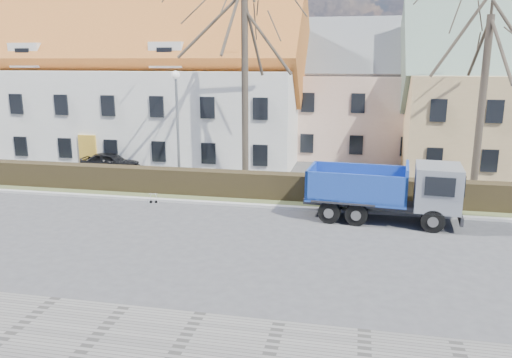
% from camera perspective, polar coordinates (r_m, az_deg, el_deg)
% --- Properties ---
extents(ground, '(120.00, 120.00, 0.00)m').
position_cam_1_polar(ground, '(19.71, -0.99, -7.02)').
color(ground, '#424345').
extents(curb_far, '(80.00, 0.30, 0.12)m').
position_cam_1_polar(curb_far, '(23.97, 1.40, -3.12)').
color(curb_far, '#B2B0AD').
rests_on(curb_far, ground).
extents(grass_strip, '(80.00, 3.00, 0.10)m').
position_cam_1_polar(grass_strip, '(25.49, 2.03, -2.13)').
color(grass_strip, '#49542F').
rests_on(grass_strip, ground).
extents(hedge, '(60.00, 0.90, 1.30)m').
position_cam_1_polar(hedge, '(25.15, 1.97, -0.94)').
color(hedge, black).
rests_on(hedge, ground).
extents(building_white, '(26.80, 10.80, 9.50)m').
position_cam_1_polar(building_white, '(38.11, -15.24, 9.76)').
color(building_white, white).
rests_on(building_white, ground).
extents(building_pink, '(10.80, 8.80, 8.00)m').
position_cam_1_polar(building_pink, '(38.13, 11.61, 8.83)').
color(building_pink, beige).
rests_on(building_pink, ground).
extents(tree_1, '(9.20, 9.20, 12.65)m').
position_cam_1_polar(tree_1, '(27.21, -1.28, 12.25)').
color(tree_1, '#3D342A').
rests_on(tree_1, ground).
extents(tree_2, '(8.00, 8.00, 11.00)m').
position_cam_1_polar(tree_2, '(27.23, 24.55, 9.32)').
color(tree_2, '#3D342A').
rests_on(tree_2, ground).
extents(dump_truck, '(6.94, 3.06, 2.70)m').
position_cam_1_polar(dump_truck, '(22.40, 13.69, -1.27)').
color(dump_truck, '#163899').
rests_on(dump_truck, ground).
extents(streetlight, '(0.50, 0.50, 6.44)m').
position_cam_1_polar(streetlight, '(26.97, -8.93, 5.46)').
color(streetlight, gray).
rests_on(streetlight, ground).
extents(cart_frame, '(0.65, 0.44, 0.55)m').
position_cam_1_polar(cart_frame, '(25.16, -12.04, -2.11)').
color(cart_frame, silver).
rests_on(cart_frame, ground).
extents(parked_car_a, '(3.74, 1.67, 1.25)m').
position_cam_1_polar(parked_car_a, '(32.76, -16.33, 1.87)').
color(parked_car_a, black).
rests_on(parked_car_a, ground).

